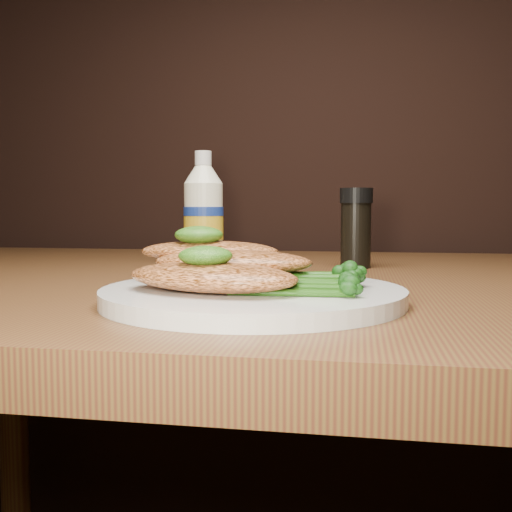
# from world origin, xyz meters

# --- Properties ---
(plate) EXTENTS (0.26, 0.26, 0.01)m
(plate) POSITION_xyz_m (0.05, 0.83, 0.76)
(plate) COLOR silver
(plate) RESTS_ON dining_table
(chicken_front) EXTENTS (0.16, 0.12, 0.02)m
(chicken_front) POSITION_xyz_m (0.02, 0.80, 0.78)
(chicken_front) COLOR #D27742
(chicken_front) RESTS_ON plate
(chicken_mid) EXTENTS (0.14, 0.08, 0.02)m
(chicken_mid) POSITION_xyz_m (0.03, 0.85, 0.78)
(chicken_mid) COLOR #D27742
(chicken_mid) RESTS_ON plate
(chicken_back) EXTENTS (0.13, 0.07, 0.02)m
(chicken_back) POSITION_xyz_m (0.00, 0.87, 0.79)
(chicken_back) COLOR #D27742
(chicken_back) RESTS_ON plate
(pesto_front) EXTENTS (0.04, 0.04, 0.02)m
(pesto_front) POSITION_xyz_m (0.02, 0.80, 0.79)
(pesto_front) COLOR black
(pesto_front) RESTS_ON chicken_front
(pesto_back) EXTENTS (0.05, 0.04, 0.02)m
(pesto_back) POSITION_xyz_m (-0.01, 0.87, 0.81)
(pesto_back) COLOR black
(pesto_back) RESTS_ON chicken_back
(broccolini_bundle) EXTENTS (0.13, 0.10, 0.02)m
(broccolini_bundle) POSITION_xyz_m (0.09, 0.83, 0.77)
(broccolini_bundle) COLOR #205011
(broccolini_bundle) RESTS_ON plate
(mayo_bottle) EXTENTS (0.07, 0.07, 0.16)m
(mayo_bottle) POSITION_xyz_m (-0.08, 1.17, 0.83)
(mayo_bottle) COLOR white
(mayo_bottle) RESTS_ON dining_table
(pepper_grinder) EXTENTS (0.05, 0.05, 0.11)m
(pepper_grinder) POSITION_xyz_m (0.13, 1.15, 0.80)
(pepper_grinder) COLOR black
(pepper_grinder) RESTS_ON dining_table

